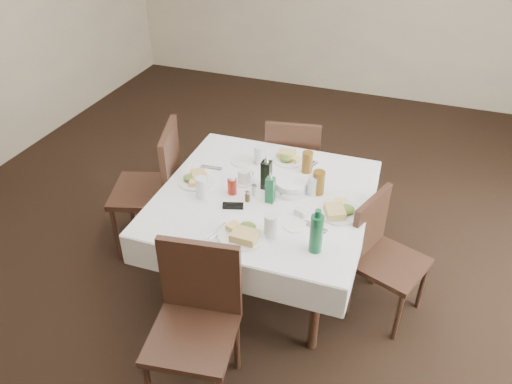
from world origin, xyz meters
TOP-DOWN VIEW (x-y plane):
  - ground_plane at (0.00, 0.00)m, footprint 7.00×7.00m
  - room_shell at (0.00, 0.00)m, footprint 6.04×7.04m
  - dining_table at (0.06, -0.20)m, footprint 1.42×1.42m
  - chair_north at (0.02, 0.65)m, footprint 0.51×0.51m
  - chair_south at (-0.00, -1.14)m, footprint 0.53×0.53m
  - chair_east at (0.88, -0.19)m, footprint 0.53×0.53m
  - chair_west at (-0.83, -0.10)m, footprint 0.62×0.62m
  - meal_north at (0.08, 0.28)m, footprint 0.25×0.25m
  - meal_south at (0.09, -0.66)m, footprint 0.29×0.29m
  - meal_east at (0.58, -0.24)m, footprint 0.28×0.28m
  - meal_west at (-0.44, -0.22)m, footprint 0.24×0.24m
  - side_plate_a at (-0.23, 0.14)m, footprint 0.17×0.17m
  - side_plate_b at (0.36, -0.46)m, footprint 0.14×0.14m
  - water_n at (-0.10, 0.16)m, footprint 0.08×0.08m
  - water_s at (0.24, -0.60)m, footprint 0.08×0.08m
  - water_e at (0.36, -0.08)m, footprint 0.07×0.07m
  - water_w at (-0.31, -0.37)m, footprint 0.08×0.08m
  - iced_tea_a at (0.26, 0.17)m, footprint 0.08×0.08m
  - iced_tea_b at (0.40, -0.06)m, footprint 0.08×0.08m
  - bread_basket at (0.22, -0.10)m, footprint 0.24×0.24m
  - oil_cruet_dark at (0.05, -0.12)m, footprint 0.06×0.06m
  - oil_cruet_green at (0.13, -0.26)m, footprint 0.05×0.05m
  - ketchup_bottle at (-0.14, -0.26)m, footprint 0.06×0.06m
  - salt_shaker at (0.00, -0.23)m, footprint 0.03×0.03m
  - pepper_shaker at (-0.01, -0.31)m, footprint 0.03×0.03m
  - coffee_mug at (-0.11, -0.11)m, footprint 0.14×0.14m
  - sunglasses at (-0.08, -0.41)m, footprint 0.14×0.08m
  - green_bottle at (0.53, -0.63)m, footprint 0.08×0.08m
  - sugar_caddy at (0.36, -0.34)m, footprint 0.09×0.07m
  - cutlery_n at (0.27, 0.24)m, footprint 0.08×0.17m
  - cutlery_s at (-0.07, -0.68)m, footprint 0.10×0.19m
  - cutlery_e at (0.47, -0.43)m, footprint 0.18×0.09m
  - cutlery_w at (-0.41, -0.02)m, footprint 0.16×0.05m

SIDE VIEW (x-z plane):
  - ground_plane at x=0.00m, z-range 0.00..0.00m
  - chair_east at x=0.88m, z-range 0.06..0.94m
  - chair_north at x=0.02m, z-range 0.07..0.99m
  - chair_south at x=0.00m, z-range 0.07..1.04m
  - chair_west at x=-0.83m, z-range 0.07..1.11m
  - dining_table at x=0.06m, z-range 0.30..1.07m
  - cutlery_w at x=-0.41m, z-range 0.76..0.77m
  - cutlery_n at x=0.27m, z-range 0.76..0.77m
  - cutlery_e at x=0.47m, z-range 0.76..0.77m
  - cutlery_s at x=-0.07m, z-range 0.76..0.77m
  - side_plate_b at x=0.36m, z-range 0.76..0.77m
  - side_plate_a at x=-0.23m, z-range 0.76..0.77m
  - sunglasses at x=-0.08m, z-range 0.76..0.79m
  - meal_west at x=-0.44m, z-range 0.76..0.81m
  - meal_north at x=0.08m, z-range 0.76..0.81m
  - sugar_caddy at x=0.36m, z-range 0.76..0.80m
  - meal_east at x=0.58m, z-range 0.76..0.82m
  - meal_south at x=0.09m, z-range 0.76..0.82m
  - pepper_shaker at x=-0.01m, z-range 0.76..0.84m
  - bread_basket at x=0.22m, z-range 0.76..0.84m
  - salt_shaker at x=0.00m, z-range 0.76..0.84m
  - coffee_mug at x=-0.11m, z-range 0.76..0.86m
  - ketchup_bottle at x=-0.14m, z-range 0.76..0.89m
  - water_e at x=0.36m, z-range 0.76..0.90m
  - water_n at x=-0.10m, z-range 0.76..0.90m
  - water_s at x=0.24m, z-range 0.76..0.91m
  - water_w at x=-0.31m, z-range 0.76..0.91m
  - iced_tea_a at x=0.26m, z-range 0.76..0.92m
  - iced_tea_b at x=0.40m, z-range 0.76..0.93m
  - oil_cruet_green at x=0.13m, z-range 0.75..0.98m
  - oil_cruet_dark at x=0.05m, z-range 0.74..1.01m
  - green_bottle at x=0.53m, z-range 0.75..1.03m
  - room_shell at x=0.00m, z-range 0.31..3.11m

